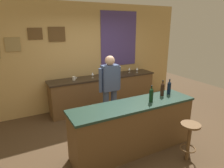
% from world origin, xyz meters
% --- Properties ---
extents(ground_plane, '(10.00, 10.00, 0.00)m').
position_xyz_m(ground_plane, '(0.00, 0.00, 0.00)').
color(ground_plane, '#4C3823').
extents(back_wall, '(6.00, 0.09, 2.80)m').
position_xyz_m(back_wall, '(0.02, 2.03, 1.42)').
color(back_wall, tan).
rests_on(back_wall, ground_plane).
extents(bar_counter, '(2.32, 0.60, 0.92)m').
position_xyz_m(bar_counter, '(0.00, -0.40, 0.46)').
color(bar_counter, brown).
rests_on(bar_counter, ground_plane).
extents(side_counter, '(2.99, 0.56, 0.90)m').
position_xyz_m(side_counter, '(0.40, 1.65, 0.45)').
color(side_counter, brown).
rests_on(side_counter, ground_plane).
extents(bartender, '(0.52, 0.21, 1.62)m').
position_xyz_m(bartender, '(0.05, 0.62, 0.94)').
color(bartender, '#384766').
rests_on(bartender, ground_plane).
extents(bar_stool, '(0.32, 0.32, 0.68)m').
position_xyz_m(bar_stool, '(0.66, -1.08, 0.46)').
color(bar_stool, brown).
rests_on(bar_stool, ground_plane).
extents(wine_bottle_a, '(0.07, 0.07, 0.31)m').
position_xyz_m(wine_bottle_a, '(0.31, -0.47, 1.06)').
color(wine_bottle_a, black).
rests_on(wine_bottle_a, bar_counter).
extents(wine_bottle_b, '(0.07, 0.07, 0.31)m').
position_xyz_m(wine_bottle_b, '(0.71, -0.31, 1.06)').
color(wine_bottle_b, black).
rests_on(wine_bottle_b, bar_counter).
extents(wine_bottle_c, '(0.07, 0.07, 0.31)m').
position_xyz_m(wine_bottle_c, '(0.88, -0.31, 1.06)').
color(wine_bottle_c, black).
rests_on(wine_bottle_c, bar_counter).
extents(wine_glass_a, '(0.07, 0.07, 0.16)m').
position_xyz_m(wine_glass_a, '(0.06, 1.63, 1.01)').
color(wine_glass_a, silver).
rests_on(wine_glass_a, side_counter).
extents(wine_glass_b, '(0.07, 0.07, 0.16)m').
position_xyz_m(wine_glass_b, '(1.24, 1.68, 1.01)').
color(wine_glass_b, silver).
rests_on(wine_glass_b, side_counter).
extents(wine_glass_c, '(0.07, 0.07, 0.16)m').
position_xyz_m(wine_glass_c, '(1.45, 1.59, 1.01)').
color(wine_glass_c, silver).
rests_on(wine_glass_c, side_counter).
extents(coffee_mug, '(0.12, 0.08, 0.09)m').
position_xyz_m(coffee_mug, '(-0.43, 1.65, 0.95)').
color(coffee_mug, silver).
rests_on(coffee_mug, side_counter).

